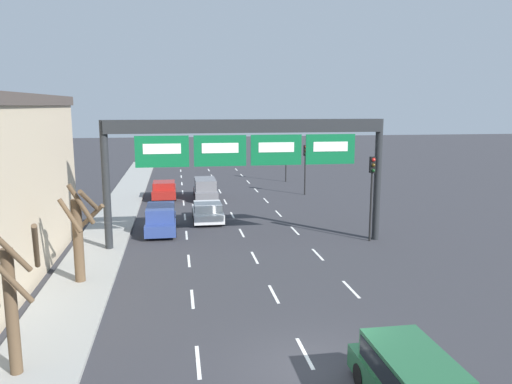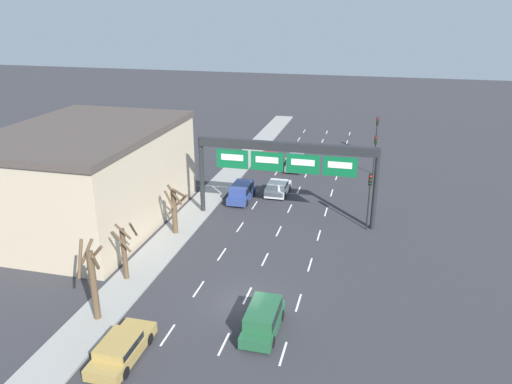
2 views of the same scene
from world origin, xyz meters
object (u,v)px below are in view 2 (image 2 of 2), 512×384
suv_grey (296,161)px  car_white (278,187)px  tree_bare_closest (125,249)px  tree_bare_third (175,208)px  car_gold (121,348)px  tree_bare_second (92,279)px  traffic_light_mid_block (375,147)px  traffic_light_near_gantry (377,128)px  car_red (268,159)px  suv_blue (242,191)px  traffic_light_far_end (370,191)px  sign_gantry (286,157)px  suv_green (263,318)px

suv_grey → car_white: bearing=-92.4°
tree_bare_closest → tree_bare_third: 7.53m
car_gold → tree_bare_second: (-3.12, 2.86, 2.01)m
car_white → traffic_light_mid_block: bearing=44.2°
traffic_light_near_gantry → traffic_light_mid_block: 7.52m
car_red → tree_bare_third: size_ratio=0.96×
car_gold → suv_blue: 23.36m
traffic_light_far_end → car_red: bearing=127.8°
sign_gantry → car_red: size_ratio=3.66×
traffic_light_mid_block → tree_bare_closest: tree_bare_closest is taller
tree_bare_closest → car_white: bearing=70.8°
suv_blue → traffic_light_mid_block: size_ratio=1.00×
tree_bare_second → tree_bare_third: (0.01, 12.02, -0.40)m
car_red → suv_green: 31.39m
suv_green → traffic_light_mid_block: traffic_light_mid_block is taller
car_gold → tree_bare_second: tree_bare_second is taller
car_white → car_gold: bearing=-96.6°
traffic_light_mid_block → suv_green: bearing=-99.8°
tree_bare_closest → car_gold: bearing=-64.5°
suv_green → tree_bare_closest: 10.72m
suv_green → traffic_light_far_end: bearing=71.6°
suv_grey → traffic_light_near_gantry: 11.83m
tree_bare_closest → tree_bare_second: tree_bare_second is taller
sign_gantry → tree_bare_third: (-7.91, -4.93, -3.32)m
suv_blue → tree_bare_third: tree_bare_third is taller
tree_bare_third → traffic_light_near_gantry: bearing=61.1°
tree_bare_second → traffic_light_far_end: bearing=48.3°
tree_bare_closest → suv_green: bearing=-17.8°
tree_bare_second → tree_bare_closest: bearing=94.8°
suv_green → car_white: 22.11m
sign_gantry → traffic_light_near_gantry: size_ratio=3.23×
suv_blue → traffic_light_mid_block: (11.88, 11.20, 2.14)m
tree_bare_second → traffic_light_near_gantry: bearing=69.1°
traffic_light_far_end → tree_bare_second: tree_bare_second is taller
traffic_light_near_gantry → traffic_light_far_end: 22.52m
suv_blue → tree_bare_closest: (-3.50, -16.00, 1.40)m
traffic_light_mid_block → traffic_light_far_end: 15.01m
traffic_light_near_gantry → sign_gantry: bearing=-107.6°
car_gold → tree_bare_third: (-3.11, 14.87, 1.61)m
car_white → tree_bare_third: 12.71m
suv_blue → tree_bare_second: size_ratio=0.87×
suv_blue → traffic_light_mid_block: traffic_light_mid_block is taller
car_red → car_gold: bearing=-89.9°
traffic_light_far_end → tree_bare_closest: 19.56m
car_gold → suv_grey: size_ratio=1.02×
traffic_light_near_gantry → car_white: bearing=-118.8°
car_red → tree_bare_closest: size_ratio=0.94×
suv_blue → traffic_light_near_gantry: bearing=57.6°
traffic_light_mid_block → tree_bare_third: bearing=-127.3°
car_gold → suv_green: bearing=31.8°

